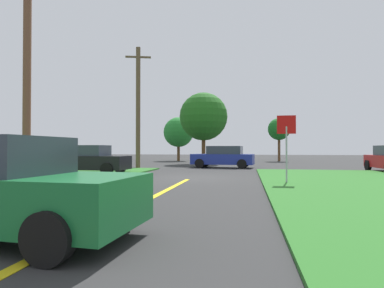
# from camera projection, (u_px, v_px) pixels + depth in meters

# --- Properties ---
(ground_plane) EXTENTS (120.00, 120.00, 0.00)m
(ground_plane) POSITION_uv_depth(u_px,v_px,m) (191.00, 178.00, 15.76)
(ground_plane) COLOR #313131
(lane_stripe_center) EXTENTS (0.20, 14.00, 0.01)m
(lane_stripe_center) POSITION_uv_depth(u_px,v_px,m) (135.00, 206.00, 7.88)
(lane_stripe_center) COLOR yellow
(lane_stripe_center) RESTS_ON ground
(stop_sign) EXTENTS (0.74, 0.07, 2.76)m
(stop_sign) POSITION_uv_depth(u_px,v_px,m) (286.00, 136.00, 12.81)
(stop_sign) COLOR #9EA0A8
(stop_sign) RESTS_ON ground
(parked_car_near_building) EXTENTS (4.53, 2.03, 1.62)m
(parked_car_near_building) POSITION_uv_depth(u_px,v_px,m) (88.00, 160.00, 18.14)
(parked_car_near_building) COLOR black
(parked_car_near_building) RESTS_ON ground
(car_approaching_junction) EXTENTS (4.74, 2.33, 1.62)m
(car_approaching_junction) POSITION_uv_depth(u_px,v_px,m) (223.00, 157.00, 23.90)
(car_approaching_junction) COLOR navy
(car_approaching_junction) RESTS_ON ground
(car_behind_on_main_road) EXTENTS (4.41, 2.21, 1.62)m
(car_behind_on_main_road) POSITION_uv_depth(u_px,v_px,m) (0.00, 188.00, 5.12)
(car_behind_on_main_road) COLOR #196B33
(car_behind_on_main_road) RESTS_ON ground
(utility_pole_near) EXTENTS (1.79, 0.48, 8.55)m
(utility_pole_near) POSITION_uv_depth(u_px,v_px,m) (27.00, 62.00, 11.08)
(utility_pole_near) COLOR brown
(utility_pole_near) RESTS_ON ground
(utility_pole_mid) EXTENTS (1.76, 0.62, 8.67)m
(utility_pole_mid) POSITION_uv_depth(u_px,v_px,m) (138.00, 106.00, 22.78)
(utility_pole_mid) COLOR brown
(utility_pole_mid) RESTS_ON ground
(oak_tree_left) EXTENTS (2.50, 2.50, 4.89)m
(oak_tree_left) POSITION_uv_depth(u_px,v_px,m) (279.00, 129.00, 36.27)
(oak_tree_left) COLOR brown
(oak_tree_left) RESTS_ON ground
(pine_tree_center) EXTENTS (4.49, 4.49, 6.67)m
(pine_tree_center) POSITION_uv_depth(u_px,v_px,m) (203.00, 117.00, 29.95)
(pine_tree_center) COLOR brown
(pine_tree_center) RESTS_ON ground
(oak_tree_right) EXTENTS (3.48, 3.48, 5.10)m
(oak_tree_right) POSITION_uv_depth(u_px,v_px,m) (179.00, 132.00, 37.33)
(oak_tree_right) COLOR brown
(oak_tree_right) RESTS_ON ground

